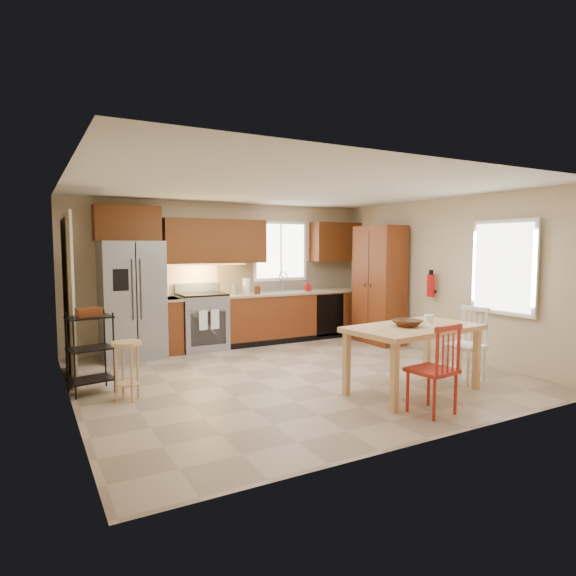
% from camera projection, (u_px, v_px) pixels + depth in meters
% --- Properties ---
extents(floor, '(5.50, 5.50, 0.00)m').
position_uv_depth(floor, '(294.00, 375.00, 6.50)').
color(floor, tan).
rests_on(floor, ground).
extents(ceiling, '(5.50, 5.00, 0.02)m').
position_uv_depth(ceiling, '(295.00, 188.00, 6.28)').
color(ceiling, silver).
rests_on(ceiling, ground).
extents(wall_back, '(5.50, 0.02, 2.50)m').
position_uv_depth(wall_back, '(225.00, 274.00, 8.58)').
color(wall_back, '#CCB793').
rests_on(wall_back, ground).
extents(wall_front, '(5.50, 0.02, 2.50)m').
position_uv_depth(wall_front, '(435.00, 302.00, 4.21)').
color(wall_front, '#CCB793').
rests_on(wall_front, ground).
extents(wall_left, '(0.02, 5.00, 2.50)m').
position_uv_depth(wall_left, '(68.00, 293.00, 5.07)').
color(wall_left, '#CCB793').
rests_on(wall_left, ground).
extents(wall_right, '(0.02, 5.00, 2.50)m').
position_uv_depth(wall_right, '(443.00, 277.00, 7.71)').
color(wall_right, '#CCB793').
rests_on(wall_right, ground).
extents(refrigerator, '(0.92, 0.75, 1.82)m').
position_uv_depth(refrigerator, '(132.00, 300.00, 7.46)').
color(refrigerator, gray).
rests_on(refrigerator, floor).
extents(range_stove, '(0.76, 0.63, 0.92)m').
position_uv_depth(range_stove, '(202.00, 322.00, 8.11)').
color(range_stove, gray).
rests_on(range_stove, floor).
extents(base_cabinet_narrow, '(0.30, 0.60, 0.90)m').
position_uv_depth(base_cabinet_narrow, '(170.00, 325.00, 7.86)').
color(base_cabinet_narrow, maroon).
rests_on(base_cabinet_narrow, floor).
extents(base_cabinet_run, '(2.92, 0.60, 0.90)m').
position_uv_depth(base_cabinet_run, '(296.00, 315.00, 9.00)').
color(base_cabinet_run, maroon).
rests_on(base_cabinet_run, floor).
extents(dishwasher, '(0.60, 0.02, 0.78)m').
position_uv_depth(dishwasher, '(330.00, 315.00, 9.02)').
color(dishwasher, black).
rests_on(dishwasher, floor).
extents(backsplash, '(2.92, 0.03, 0.55)m').
position_uv_depth(backsplash, '(289.00, 276.00, 9.19)').
color(backsplash, beige).
rests_on(backsplash, wall_back).
extents(upper_over_fridge, '(1.00, 0.35, 0.55)m').
position_uv_depth(upper_over_fridge, '(127.00, 223.00, 7.53)').
color(upper_over_fridge, '#542B0E').
rests_on(upper_over_fridge, wall_back).
extents(upper_left_block, '(1.80, 0.35, 0.75)m').
position_uv_depth(upper_left_block, '(215.00, 241.00, 8.25)').
color(upper_left_block, '#542B0E').
rests_on(upper_left_block, wall_back).
extents(upper_right_block, '(1.00, 0.35, 0.75)m').
position_uv_depth(upper_right_block, '(336.00, 242.00, 9.45)').
color(upper_right_block, '#542B0E').
rests_on(upper_right_block, wall_back).
extents(window_back, '(1.12, 0.04, 1.12)m').
position_uv_depth(window_back, '(280.00, 251.00, 9.05)').
color(window_back, white).
rests_on(window_back, wall_back).
extents(sink, '(0.62, 0.46, 0.16)m').
position_uv_depth(sink, '(288.00, 294.00, 8.88)').
color(sink, gray).
rests_on(sink, base_cabinet_run).
extents(undercab_glow, '(1.60, 0.30, 0.01)m').
position_uv_depth(undercab_glow, '(199.00, 265.00, 8.12)').
color(undercab_glow, '#FFBF66').
rests_on(undercab_glow, wall_back).
extents(soap_bottle, '(0.09, 0.09, 0.19)m').
position_uv_depth(soap_bottle, '(308.00, 286.00, 8.96)').
color(soap_bottle, '#B70C0C').
rests_on(soap_bottle, base_cabinet_run).
extents(paper_towel, '(0.12, 0.12, 0.28)m').
position_uv_depth(paper_towel, '(246.00, 286.00, 8.41)').
color(paper_towel, white).
rests_on(paper_towel, base_cabinet_run).
extents(canister_steel, '(0.11, 0.11, 0.18)m').
position_uv_depth(canister_steel, '(236.00, 290.00, 8.32)').
color(canister_steel, gray).
rests_on(canister_steel, base_cabinet_run).
extents(canister_wood, '(0.10, 0.10, 0.14)m').
position_uv_depth(canister_wood, '(257.00, 290.00, 8.48)').
color(canister_wood, '#512C15').
rests_on(canister_wood, base_cabinet_run).
extents(pantry, '(0.50, 0.95, 2.10)m').
position_uv_depth(pantry, '(379.00, 285.00, 8.62)').
color(pantry, maroon).
rests_on(pantry, floor).
extents(fire_extinguisher, '(0.12, 0.12, 0.36)m').
position_uv_depth(fire_extinguisher, '(431.00, 286.00, 7.80)').
color(fire_extinguisher, '#B70C0C').
rests_on(fire_extinguisher, wall_right).
extents(window_right, '(0.04, 1.02, 1.32)m').
position_uv_depth(window_right, '(503.00, 267.00, 6.66)').
color(window_right, white).
rests_on(window_right, wall_right).
extents(doorway, '(0.04, 0.95, 2.10)m').
position_uv_depth(doorway, '(67.00, 299.00, 6.26)').
color(doorway, '#8C7A59').
rests_on(doorway, wall_left).
extents(dining_table, '(1.70, 1.07, 0.78)m').
position_uv_depth(dining_table, '(413.00, 359.00, 5.74)').
color(dining_table, tan).
rests_on(dining_table, floor).
extents(chair_red, '(0.49, 0.49, 0.94)m').
position_uv_depth(chair_red, '(432.00, 369.00, 5.00)').
color(chair_red, '#A42419').
rests_on(chair_red, floor).
extents(chair_white, '(0.49, 0.49, 0.94)m').
position_uv_depth(chair_white, '(465.00, 344.00, 6.23)').
color(chair_white, white).
rests_on(chair_white, floor).
extents(table_bowl, '(0.36, 0.36, 0.08)m').
position_uv_depth(table_bowl, '(407.00, 327.00, 5.66)').
color(table_bowl, '#512C15').
rests_on(table_bowl, dining_table).
extents(table_jar, '(0.13, 0.13, 0.14)m').
position_uv_depth(table_jar, '(429.00, 320.00, 5.96)').
color(table_jar, white).
rests_on(table_jar, dining_table).
extents(bar_stool, '(0.38, 0.38, 0.67)m').
position_uv_depth(bar_stool, '(127.00, 371.00, 5.43)').
color(bar_stool, tan).
rests_on(bar_stool, floor).
extents(utility_cart, '(0.53, 0.45, 0.96)m').
position_uv_depth(utility_cart, '(90.00, 353.00, 5.69)').
color(utility_cart, black).
rests_on(utility_cart, floor).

